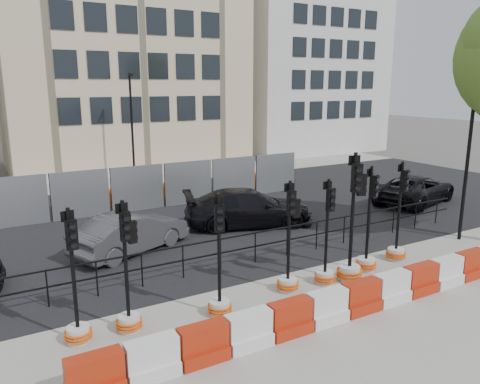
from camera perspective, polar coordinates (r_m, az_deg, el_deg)
ground at (r=13.74m, az=4.52°, el=-10.22°), size 120.00×120.00×0.00m
sidewalk_near at (r=11.63m, az=13.14°, el=-15.01°), size 40.00×6.00×0.02m
road at (r=19.58m, az=-7.08°, el=-3.11°), size 40.00×14.00×0.03m
sidewalk_far at (r=27.88m, az=-14.29°, el=1.41°), size 40.00×4.00×0.02m
building_cream at (r=33.85m, az=-14.66°, el=18.66°), size 15.00×10.06×18.00m
building_white at (r=40.50m, az=7.26°, el=16.54°), size 12.00×9.06×16.00m
kerb_railing at (r=14.43m, az=1.87°, el=-6.11°), size 18.00×0.04×1.00m
heras_fencing at (r=22.21m, az=-8.65°, el=0.47°), size 14.33×1.72×2.00m
lamp_post_far at (r=26.60m, az=-13.03°, el=7.94°), size 0.12×0.56×6.00m
lamp_post_near at (r=17.82m, az=26.16°, el=4.62°), size 0.12×0.56×6.00m
barrier_row at (r=11.60m, az=12.55°, el=-13.09°), size 12.55×0.50×0.80m
traffic_signal_a at (r=10.82m, az=-19.25°, el=-14.06°), size 0.59×0.59×2.99m
traffic_signal_b at (r=10.92m, az=-13.43°, el=-12.80°), size 0.60×0.60×3.02m
traffic_signal_c at (r=11.34m, az=-2.50°, el=-12.00°), size 0.59×0.59×2.99m
traffic_signal_d at (r=12.58m, az=5.96°, el=-8.95°), size 0.59×0.59×3.02m
traffic_signal_e at (r=13.21m, az=10.40°, el=-8.50°), size 0.59×0.59×2.97m
traffic_signal_f at (r=13.47m, az=13.39°, el=-7.06°), size 0.72×0.72×3.65m
traffic_signal_g at (r=14.37m, az=15.23°, el=-6.81°), size 0.62×0.62×3.15m
traffic_signal_h at (r=15.48m, az=18.61°, el=-5.62°), size 0.62×0.62×3.14m
car_b at (r=15.78m, az=-13.14°, el=-4.84°), size 4.32×5.06×1.33m
car_c at (r=18.20m, az=1.07°, el=-1.93°), size 4.93×6.18×1.45m
car_d at (r=23.14m, az=20.56°, el=0.33°), size 4.77×6.01×1.34m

